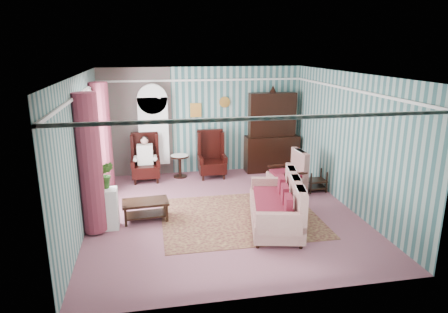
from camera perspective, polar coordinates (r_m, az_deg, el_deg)
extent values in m
plane|color=#945668|center=(8.57, -0.13, -8.04)|extent=(6.00, 6.00, 0.00)
cube|color=#366362|center=(11.00, -3.01, 5.13)|extent=(5.50, 0.02, 2.90)
cube|color=#366362|center=(5.32, 5.84, -6.35)|extent=(5.50, 0.02, 2.90)
cube|color=#366362|center=(8.08, -19.68, 0.44)|extent=(0.02, 6.00, 2.90)
cube|color=#366362|center=(9.01, 17.34, 2.13)|extent=(0.02, 6.00, 2.90)
cube|color=white|center=(7.88, -0.14, 11.68)|extent=(5.50, 6.00, 0.02)
cube|color=#7E4050|center=(10.90, -12.45, 4.70)|extent=(1.90, 0.01, 2.90)
cube|color=white|center=(7.91, -0.14, 9.15)|extent=(5.50, 6.00, 0.05)
cube|color=white|center=(8.63, -18.97, 2.10)|extent=(0.04, 1.50, 1.90)
cylinder|color=brown|center=(7.65, -18.62, -1.07)|extent=(0.44, 0.44, 2.60)
cylinder|color=brown|center=(9.67, -17.04, 2.42)|extent=(0.44, 0.44, 2.60)
cube|color=#D28A38|center=(10.90, -4.06, 6.62)|extent=(0.30, 0.03, 0.38)
cube|color=white|center=(10.82, -9.99, 2.96)|extent=(0.80, 0.28, 2.24)
cube|color=black|center=(11.20, 6.90, 3.82)|extent=(1.50, 0.56, 2.36)
cube|color=black|center=(10.56, -11.18, -0.18)|extent=(0.76, 0.80, 1.25)
cube|color=black|center=(10.67, -1.75, 0.28)|extent=(0.76, 0.80, 1.25)
cylinder|color=black|center=(10.81, -6.32, -1.39)|extent=(0.50, 0.50, 0.60)
cube|color=black|center=(9.98, 12.99, -3.34)|extent=(0.45, 0.38, 0.54)
cube|color=silver|center=(8.08, -16.84, -7.20)|extent=(0.55, 0.35, 0.80)
cube|color=#521D1B|center=(8.36, 2.30, -8.65)|extent=(3.20, 2.60, 0.01)
cube|color=beige|center=(7.85, 7.31, -6.39)|extent=(1.52, 2.23, 1.03)
cube|color=beige|center=(9.65, 8.97, -2.36)|extent=(0.91, 0.91, 1.00)
cube|color=black|center=(8.32, -11.12, -7.56)|extent=(0.95, 0.59, 0.41)
imported|color=#194F18|center=(7.79, -17.54, -3.35)|extent=(0.37, 0.32, 0.41)
imported|color=#1A4E18|center=(7.91, -16.52, -2.52)|extent=(0.29, 0.24, 0.53)
imported|color=#174B1B|center=(7.98, -17.34, -2.86)|extent=(0.24, 0.24, 0.41)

